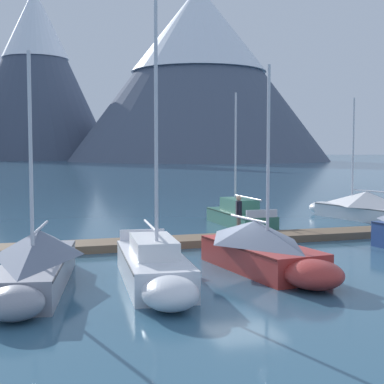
{
  "coord_description": "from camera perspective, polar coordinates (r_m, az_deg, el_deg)",
  "views": [
    {
      "loc": [
        -7.58,
        -18.17,
        3.88
      ],
      "look_at": [
        0.0,
        6.0,
        2.0
      ],
      "focal_mm": 53.96,
      "sensor_mm": 36.0,
      "label": 1
    }
  ],
  "objects": [
    {
      "name": "ground_plane",
      "position": [
        20.07,
        5.17,
        -6.92
      ],
      "size": [
        700.0,
        700.0,
        0.0
      ],
      "primitive_type": "plane",
      "color": "#335B75"
    },
    {
      "name": "sailboat_second_berth",
      "position": [
        16.83,
        -15.13,
        -6.64
      ],
      "size": [
        2.86,
        7.19,
        6.47
      ],
      "color": "#93939E",
      "rests_on": "ground"
    },
    {
      "name": "sailboat_end_of_dock",
      "position": [
        33.42,
        16.15,
        -1.31
      ],
      "size": [
        3.06,
        6.92,
        6.75
      ],
      "color": "silver",
      "rests_on": "ground"
    },
    {
      "name": "sailboat_mid_dock_port",
      "position": [
        16.38,
        -3.62,
        -7.45
      ],
      "size": [
        2.19,
        6.65,
        9.13
      ],
      "color": "white",
      "rests_on": "ground"
    },
    {
      "name": "sailboat_mid_dock_starboard",
      "position": [
        18.43,
        7.27,
        -5.63
      ],
      "size": [
        2.61,
        6.34,
        6.48
      ],
      "color": "#B2332D",
      "rests_on": "ground"
    },
    {
      "name": "mountain_shoulder_ridge",
      "position": [
        198.2,
        0.66,
        12.06
      ],
      "size": [
        87.8,
        87.8,
        58.27
      ],
      "color": "#4C566B",
      "rests_on": "ground"
    },
    {
      "name": "dock",
      "position": [
        23.73,
        1.45,
        -4.81
      ],
      "size": [
        24.87,
        2.01,
        0.3
      ],
      "color": "brown",
      "rests_on": "ground"
    },
    {
      "name": "person_on_dock",
      "position": [
        23.8,
        4.64,
        -2.09
      ],
      "size": [
        0.31,
        0.57,
        1.69
      ],
      "color": "brown",
      "rests_on": "dock"
    },
    {
      "name": "sailboat_far_berth",
      "position": [
        29.73,
        4.52,
        -2.25
      ],
      "size": [
        1.77,
        6.28,
        6.78
      ],
      "color": "#336B56",
      "rests_on": "ground"
    },
    {
      "name": "mountain_central_massif",
      "position": [
        225.84,
        -15.21,
        11.45
      ],
      "size": [
        56.71,
        56.71,
        63.01
      ],
      "color": "#424C60",
      "rests_on": "ground"
    }
  ]
}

